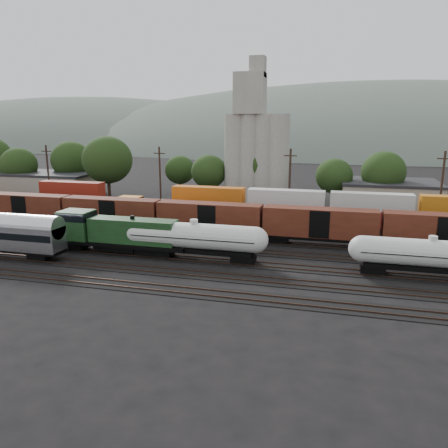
% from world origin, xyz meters
% --- Properties ---
extents(ground, '(600.00, 600.00, 0.00)m').
position_xyz_m(ground, '(0.00, 0.00, 0.00)').
color(ground, black).
extents(tracks, '(180.00, 33.20, 0.20)m').
position_xyz_m(tracks, '(0.00, 0.00, 0.05)').
color(tracks, black).
rests_on(tracks, ground).
extents(green_locomotive, '(18.78, 3.31, 4.97)m').
position_xyz_m(green_locomotive, '(-7.63, -5.00, 2.82)').
color(green_locomotive, black).
rests_on(green_locomotive, ground).
extents(tank_car_a, '(18.01, 3.22, 4.72)m').
position_xyz_m(tank_car_a, '(3.70, -5.00, 2.80)').
color(tank_car_a, silver).
rests_on(tank_car_a, ground).
extents(tank_car_b, '(16.95, 3.03, 4.44)m').
position_xyz_m(tank_car_b, '(30.06, -5.00, 2.64)').
color(tank_car_b, silver).
rests_on(tank_car_b, ground).
extents(orange_locomotive, '(17.47, 2.91, 4.37)m').
position_xyz_m(orange_locomotive, '(-7.92, 10.00, 2.50)').
color(orange_locomotive, black).
rests_on(orange_locomotive, ground).
extents(boxcar_string, '(153.60, 2.90, 4.20)m').
position_xyz_m(boxcar_string, '(-5.06, 5.00, 3.12)').
color(boxcar_string, black).
rests_on(boxcar_string, ground).
extents(container_wall, '(187.88, 2.60, 5.80)m').
position_xyz_m(container_wall, '(15.00, 15.00, 2.86)').
color(container_wall, black).
rests_on(container_wall, ground).
extents(grain_silo, '(13.40, 5.00, 29.00)m').
position_xyz_m(grain_silo, '(3.28, 36.00, 11.26)').
color(grain_silo, '#9E9B91').
rests_on(grain_silo, ground).
extents(industrial_sheds, '(119.38, 17.26, 5.10)m').
position_xyz_m(industrial_sheds, '(6.63, 35.25, 2.56)').
color(industrial_sheds, '#9E937F').
rests_on(industrial_sheds, ground).
extents(tree_band, '(165.48, 21.11, 13.55)m').
position_xyz_m(tree_band, '(1.07, 37.56, 7.43)').
color(tree_band, black).
rests_on(tree_band, ground).
extents(utility_poles, '(122.20, 0.36, 12.00)m').
position_xyz_m(utility_poles, '(0.00, 22.00, 6.21)').
color(utility_poles, black).
rests_on(utility_poles, ground).
extents(distant_hills, '(860.00, 286.00, 130.00)m').
position_xyz_m(distant_hills, '(23.92, 260.00, -20.56)').
color(distant_hills, '#59665B').
rests_on(distant_hills, ground).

